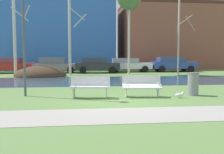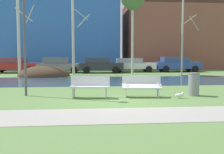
{
  "view_description": "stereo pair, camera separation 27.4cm",
  "coord_description": "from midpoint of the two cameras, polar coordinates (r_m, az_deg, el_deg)",
  "views": [
    {
      "loc": [
        -1.41,
        -9.74,
        1.75
      ],
      "look_at": [
        -0.12,
        1.3,
        0.8
      ],
      "focal_mm": 42.43,
      "sensor_mm": 36.0,
      "label": 1
    },
    {
      "loc": [
        -1.14,
        -9.77,
        1.75
      ],
      "look_at": [
        -0.12,
        1.3,
        0.8
      ],
      "focal_mm": 42.43,
      "sensor_mm": 36.0,
      "label": 2
    }
  ],
  "objects": [
    {
      "name": "ground_plane",
      "position": [
        19.87,
        -1.58,
        -0.18
      ],
      "size": [
        120.0,
        120.0,
        0.0
      ],
      "primitive_type": "plane",
      "color": "#5B7F42"
    },
    {
      "name": "paved_path_strip",
      "position": [
        7.73,
        4.41,
        -8.17
      ],
      "size": [
        60.0,
        1.96,
        0.01
      ],
      "primitive_type": "cube",
      "color": "#9E998E",
      "rests_on": "ground"
    },
    {
      "name": "river_band",
      "position": [
        17.64,
        -1.11,
        -0.8
      ],
      "size": [
        80.0,
        6.28,
        0.01
      ],
      "primitive_type": "cube",
      "color": "#2D475B",
      "rests_on": "ground"
    },
    {
      "name": "soil_mound",
      "position": [
        21.99,
        -14.09,
        0.16
      ],
      "size": [
        4.16,
        3.19,
        1.7
      ],
      "primitive_type": "ellipsoid",
      "color": "#423021",
      "rests_on": "ground"
    },
    {
      "name": "bench_left",
      "position": [
        10.72,
        -4.05,
        -1.97
      ],
      "size": [
        1.65,
        0.73,
        0.87
      ],
      "color": "silver",
      "rests_on": "ground"
    },
    {
      "name": "bench_right",
      "position": [
        10.97,
        7.13,
        -1.84
      ],
      "size": [
        1.65,
        0.73,
        0.87
      ],
      "color": "silver",
      "rests_on": "ground"
    },
    {
      "name": "trash_bin",
      "position": [
        11.78,
        17.84,
        -1.41
      ],
      "size": [
        0.48,
        0.48,
        0.98
      ],
      "color": "gray",
      "rests_on": "ground"
    },
    {
      "name": "seagull",
      "position": [
        10.98,
        15.09,
        -3.77
      ],
      "size": [
        0.4,
        0.15,
        0.25
      ],
      "color": "white",
      "rests_on": "ground"
    },
    {
      "name": "streetlamp",
      "position": [
        11.82,
        -17.85,
        13.99
      ],
      "size": [
        0.32,
        0.32,
        5.52
      ],
      "color": "#4C4C51",
      "rests_on": "ground"
    },
    {
      "name": "birch_far_left",
      "position": [
        23.38,
        -19.06,
        9.18
      ],
      "size": [
        1.45,
        2.47,
        7.04
      ],
      "color": "beige",
      "rests_on": "ground"
    },
    {
      "name": "birch_left",
      "position": [
        22.96,
        -7.91,
        9.44
      ],
      "size": [
        1.56,
        2.7,
        7.02
      ],
      "color": "beige",
      "rests_on": "ground"
    },
    {
      "name": "birch_center",
      "position": [
        23.54,
        15.38,
        9.55
      ],
      "size": [
        1.49,
        2.52,
        7.39
      ],
      "color": "#BCB7A8",
      "rests_on": "ground"
    },
    {
      "name": "parked_van_nearest_red",
      "position": [
        26.83,
        -20.09,
        2.48
      ],
      "size": [
        4.76,
        2.22,
        1.43
      ],
      "color": "maroon",
      "rests_on": "ground"
    },
    {
      "name": "parked_sedan_second_grey",
      "position": [
        25.91,
        -11.02,
        2.62
      ],
      "size": [
        4.27,
        2.14,
        1.46
      ],
      "color": "slate",
      "rests_on": "ground"
    },
    {
      "name": "parked_hatch_third_dark",
      "position": [
        25.28,
        -2.26,
        2.67
      ],
      "size": [
        4.17,
        2.2,
        1.47
      ],
      "color": "#282B30",
      "rests_on": "ground"
    },
    {
      "name": "parked_wagon_fourth_white",
      "position": [
        26.69,
        4.53,
        2.7
      ],
      "size": [
        4.52,
        2.2,
        1.39
      ],
      "color": "silver",
      "rests_on": "ground"
    },
    {
      "name": "parked_suv_fifth_blue",
      "position": [
        27.69,
        14.09,
        2.76
      ],
      "size": [
        4.49,
        2.19,
        1.51
      ],
      "color": "#2D4793",
      "rests_on": "ground"
    },
    {
      "name": "building_blue_store",
      "position": [
        35.13,
        -12.89,
        8.98
      ],
      "size": [
        16.94,
        8.53,
        8.68
      ],
      "color": "#3870C6",
      "rests_on": "ground"
    },
    {
      "name": "building_brick_low",
      "position": [
        36.0,
        17.26,
        8.21
      ],
      "size": [
        17.35,
        7.86,
        7.97
      ],
      "color": "brown",
      "rests_on": "ground"
    }
  ]
}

